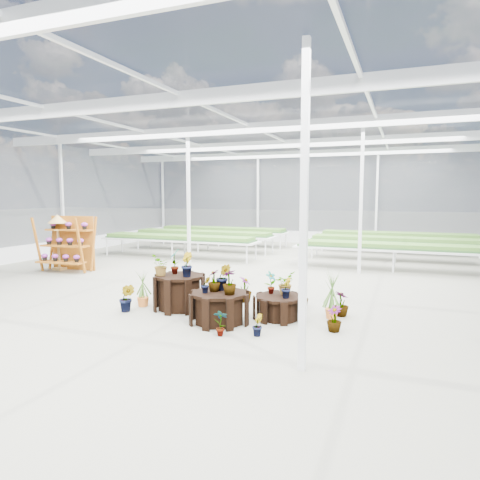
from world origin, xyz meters
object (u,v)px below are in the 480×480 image
(plinth_mid, at_px, (219,307))
(shelf_rack, at_px, (66,244))
(bird_table, at_px, (58,242))
(plinth_tall, at_px, (180,292))
(plinth_low, at_px, (280,307))

(plinth_mid, height_order, shelf_rack, shelf_rack)
(bird_table, bearing_deg, plinth_mid, -16.15)
(plinth_tall, bearing_deg, plinth_low, 2.60)
(plinth_tall, relative_size, plinth_mid, 0.96)
(plinth_mid, relative_size, shelf_rack, 0.64)
(plinth_mid, xyz_separation_m, bird_table, (-7.29, 3.47, 0.61))
(plinth_low, bearing_deg, bird_table, 161.53)
(shelf_rack, bearing_deg, plinth_mid, -31.33)
(bird_table, bearing_deg, plinth_tall, -15.93)
(plinth_tall, height_order, shelf_rack, shelf_rack)
(plinth_tall, relative_size, shelf_rack, 0.62)
(plinth_tall, xyz_separation_m, bird_table, (-6.09, 2.87, 0.54))
(plinth_tall, distance_m, shelf_rack, 6.28)
(plinth_tall, xyz_separation_m, shelf_rack, (-5.64, 2.71, 0.52))
(plinth_tall, distance_m, bird_table, 6.75)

